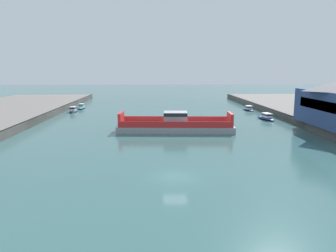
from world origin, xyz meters
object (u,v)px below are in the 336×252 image
at_px(chain_ferry, 175,125).
at_px(moored_boat_far_left, 81,107).
at_px(moored_boat_mid_right, 73,110).
at_px(moored_boat_near_left, 248,108).
at_px(moored_boat_near_right, 266,117).

xyz_separation_m(chain_ferry, moored_boat_far_left, (-24.50, 34.45, -0.57)).
distance_m(moored_boat_mid_right, moored_boat_far_left, 7.79).
distance_m(moored_boat_near_left, moored_boat_near_right, 16.03).
bearing_deg(chain_ferry, moored_boat_mid_right, 132.98).
bearing_deg(moored_boat_far_left, moored_boat_near_right, -25.89).
bearing_deg(chain_ferry, moored_boat_near_left, 52.80).
distance_m(chain_ferry, moored_boat_near_right, 24.30).
height_order(moored_boat_mid_right, moored_boat_far_left, moored_boat_mid_right).
bearing_deg(moored_boat_near_left, moored_boat_near_right, -92.53).
bearing_deg(moored_boat_mid_right, moored_boat_near_right, -17.30).
relative_size(chain_ferry, moored_boat_near_right, 2.99).
height_order(chain_ferry, moored_boat_near_right, chain_ferry).
bearing_deg(moored_boat_mid_right, chain_ferry, -47.02).
distance_m(moored_boat_near_left, moored_boat_far_left, 46.48).
relative_size(chain_ferry, moored_boat_mid_right, 3.92).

